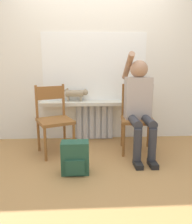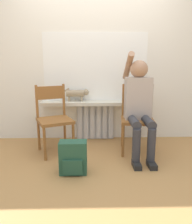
{
  "view_description": "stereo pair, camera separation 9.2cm",
  "coord_description": "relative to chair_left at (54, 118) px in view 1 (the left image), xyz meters",
  "views": [
    {
      "loc": [
        -0.16,
        -2.26,
        1.2
      ],
      "look_at": [
        0.0,
        0.73,
        0.54
      ],
      "focal_mm": 35.0,
      "sensor_mm": 36.0,
      "label": 1
    },
    {
      "loc": [
        -0.07,
        -2.27,
        1.2
      ],
      "look_at": [
        0.0,
        0.73,
        0.54
      ],
      "focal_mm": 35.0,
      "sensor_mm": 36.0,
      "label": 2
    }
  ],
  "objects": [
    {
      "name": "person",
      "position": [
        1.13,
        -0.11,
        0.23
      ],
      "size": [
        0.36,
        0.98,
        1.36
      ],
      "color": "#333338",
      "rests_on": "ground_plane"
    },
    {
      "name": "backpack",
      "position": [
        0.3,
        -0.63,
        -0.3
      ],
      "size": [
        0.3,
        0.2,
        0.37
      ],
      "color": "#234C38",
      "rests_on": "ground_plane"
    },
    {
      "name": "radiator",
      "position": [
        0.57,
        0.53,
        -0.19
      ],
      "size": [
        0.59,
        0.08,
        0.58
      ],
      "color": "silver",
      "rests_on": "ground_plane"
    },
    {
      "name": "windowsill",
      "position": [
        0.57,
        0.44,
        0.13
      ],
      "size": [
        1.67,
        0.27,
        0.05
      ],
      "color": "beige",
      "rests_on": "radiator"
    },
    {
      "name": "chair_right",
      "position": [
        1.14,
        0.0,
        0.0
      ],
      "size": [
        0.48,
        0.48,
        0.92
      ],
      "rotation": [
        0.0,
        0.0,
        -0.12
      ],
      "color": "brown",
      "rests_on": "ground_plane"
    },
    {
      "name": "chair_left",
      "position": [
        0.0,
        0.0,
        0.0
      ],
      "size": [
        0.57,
        0.57,
        0.92
      ],
      "rotation": [
        0.0,
        0.0,
        0.42
      ],
      "color": "brown",
      "rests_on": "ground_plane"
    },
    {
      "name": "ground_plane",
      "position": [
        0.57,
        -0.62,
        -0.48
      ],
      "size": [
        12.0,
        12.0,
        0.0
      ],
      "primitive_type": "plane",
      "color": "#B27F47"
    },
    {
      "name": "window_glass",
      "position": [
        0.57,
        0.57,
        0.67
      ],
      "size": [
        1.6,
        0.01,
        1.04
      ],
      "color": "white",
      "rests_on": "windowsill"
    },
    {
      "name": "wall_with_window",
      "position": [
        0.57,
        0.61,
        0.87
      ],
      "size": [
        7.0,
        0.06,
        2.7
      ],
      "color": "white",
      "rests_on": "ground_plane"
    },
    {
      "name": "cat",
      "position": [
        0.29,
        0.48,
        0.27
      ],
      "size": [
        0.48,
        0.1,
        0.21
      ],
      "color": "#9E896B",
      "rests_on": "windowsill"
    }
  ]
}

